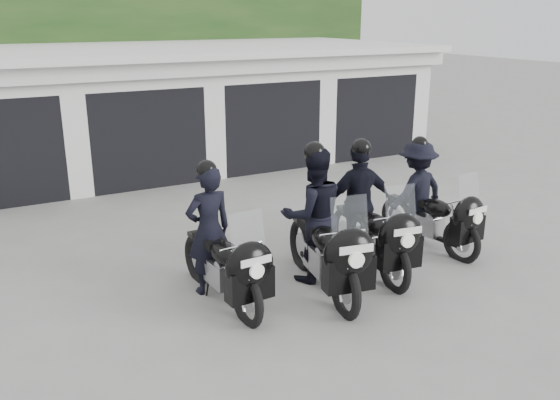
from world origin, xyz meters
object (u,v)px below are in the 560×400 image
police_bike_b (319,226)px  police_bike_d (424,199)px  police_bike_c (365,213)px  police_bike_a (219,246)px

police_bike_b → police_bike_d: police_bike_b is taller
police_bike_c → police_bike_d: police_bike_c is taller
police_bike_a → police_bike_c: size_ratio=0.97×
police_bike_b → police_bike_c: size_ratio=1.04×
police_bike_b → police_bike_d: (2.40, 0.52, -0.09)m
police_bike_c → police_bike_d: bearing=18.2°
police_bike_b → police_bike_d: 2.46m
police_bike_b → police_bike_a: bearing=-179.3°
police_bike_a → police_bike_b: police_bike_b is taller
police_bike_c → police_bike_d: (1.41, 0.27, -0.06)m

